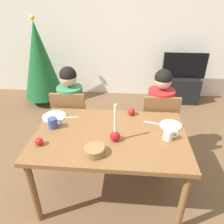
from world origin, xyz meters
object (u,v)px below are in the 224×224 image
Objects in this scene: candle_centerpiece at (115,134)px; person_right_child at (158,117)px; dining_table at (110,141)px; mug_right at (169,134)px; mug_left at (53,123)px; chair_left at (72,119)px; apple_near_candle at (131,112)px; tv at (185,66)px; christmas_tree at (40,61)px; apple_by_left_plate at (39,142)px; chair_right at (158,123)px; person_left_child at (72,114)px; tv_stand at (180,89)px; plate_right at (171,125)px; bowl_walnuts at (94,151)px.

person_right_child is at bearing 56.90° from candle_centerpiece.
mug_right is at bearing -3.52° from dining_table.
mug_left is at bearing 165.80° from candle_centerpiece.
chair_left reaches higher than apple_near_candle.
mug_left is (-1.08, -0.58, 0.23)m from person_right_child.
candle_centerpiece reaches higher than mug_right.
chair_left is 2.41m from tv.
christmas_tree is 22.35× the size of apple_by_left_plate.
mug_right is at bearing -105.39° from tv.
person_left_child reaches higher than chair_right.
tv_stand is 3.05× the size of plate_right.
dining_table is at bearing -130.99° from chair_right.
apple_by_left_plate reaches higher than plate_right.
tv is at bearing 69.44° from chair_right.
chair_right is 0.70m from mug_right.
plate_right is (1.11, -0.42, 0.24)m from chair_left.
tv_stand is (1.70, 1.69, -0.27)m from chair_left.
candle_centerpiece is at bearing -114.94° from tv_stand.
christmas_tree reaches higher than person_left_child.
person_left_child is 0.88m from apple_by_left_plate.
person_left_child is 2.40m from tv_stand.
person_left_child is 7.01× the size of bowl_walnuts.
plate_right is (-0.58, -2.12, 0.52)m from tv_stand.
bowl_walnuts is (-0.15, -0.19, -0.04)m from candle_centerpiece.
plate_right is (2.03, -1.86, -0.06)m from christmas_tree.
dining_table is 19.95× the size of apple_by_left_plate.
chair_left is 1.06m from person_right_child.
tv is (1.70, 1.66, 0.14)m from person_left_child.
tv reaches higher than apple_by_left_plate.
christmas_tree is (-0.92, 1.43, 0.30)m from chair_left.
dining_table is at bearing -54.54° from christmas_tree.
tv is at bearing 5.69° from christmas_tree.
christmas_tree reaches higher than apple_by_left_plate.
dining_table is at bearing -162.34° from plate_right.
tv_stand is at bearing 74.55° from plate_right.
christmas_tree is (-0.92, 1.40, 0.24)m from person_left_child.
person_left_child reaches higher than mug_left.
apple_near_candle reaches higher than apple_by_left_plate.
mug_right is at bearing -104.83° from plate_right.
tv_stand is at bearing 74.61° from mug_right.
person_right_child is 8.79× the size of mug_right.
tv reaches higher than tv_stand.
christmas_tree is 2.75m from plate_right.
mug_left is at bearing -65.55° from christmas_tree.
chair_right is 5.39× the size of bowl_walnuts.
apple_near_candle is at bearing 22.27° from mug_left.
mug_left is 1.02× the size of mug_right.
mug_left is at bearing -127.47° from tv.
tv is 2.82m from mug_left.
tv is (1.16, 2.30, 0.04)m from dining_table.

